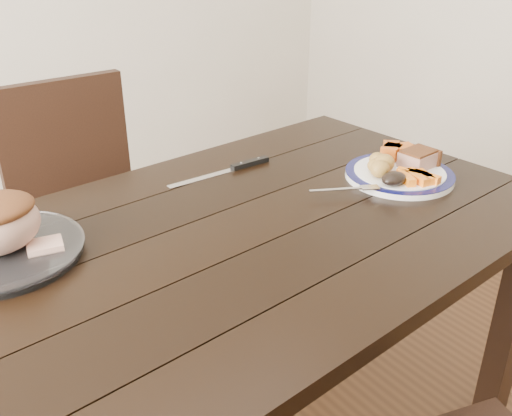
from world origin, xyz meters
TOP-DOWN VIEW (x-y plane):
  - dining_table at (0.00, 0.00)m, footprint 1.66×1.02m
  - chair_far at (-0.05, 0.74)m, footprint 0.43×0.44m
  - dinner_plate at (0.56, -0.02)m, footprint 0.29×0.29m
  - plate_rim at (0.56, -0.02)m, footprint 0.29×0.29m
  - serving_platter at (-0.42, 0.19)m, footprint 0.33×0.33m
  - pork_slice at (0.62, -0.03)m, footprint 0.10×0.08m
  - roasted_potatoes at (0.51, 0.00)m, footprint 0.10×0.10m
  - carrot_batons at (0.54, -0.09)m, footprint 0.09×0.11m
  - pumpkin_wedges at (0.62, 0.05)m, footprint 0.10×0.09m
  - dark_mushroom at (0.48, -0.07)m, footprint 0.07×0.05m
  - fork at (0.37, -0.03)m, footprint 0.17×0.10m
  - cut_slice at (-0.34, 0.13)m, footprint 0.08×0.07m
  - carving_knife at (0.24, 0.29)m, footprint 0.32×0.02m

SIDE VIEW (x-z plane):
  - chair_far at x=-0.05m, z-range 0.06..0.99m
  - dining_table at x=0.00m, z-range 0.28..1.03m
  - carving_knife at x=0.24m, z-range 0.75..0.76m
  - dinner_plate at x=0.56m, z-range 0.75..0.77m
  - serving_platter at x=-0.42m, z-range 0.75..0.77m
  - plate_rim at x=0.56m, z-range 0.75..0.78m
  - fork at x=0.37m, z-range 0.77..0.77m
  - cut_slice at x=-0.34m, z-range 0.77..0.78m
  - carrot_batons at x=0.54m, z-range 0.77..0.79m
  - dark_mushroom at x=0.48m, z-range 0.77..0.80m
  - pumpkin_wedges at x=0.62m, z-range 0.77..0.81m
  - pork_slice at x=0.62m, z-range 0.77..0.81m
  - roasted_potatoes at x=0.51m, z-range 0.77..0.82m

